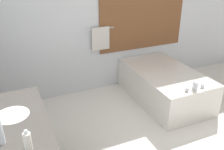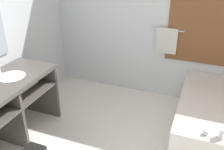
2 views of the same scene
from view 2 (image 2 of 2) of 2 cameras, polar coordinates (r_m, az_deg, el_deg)
name	(u,v)px [view 2 (image 2 of 2)]	position (r m, az deg, el deg)	size (l,w,h in m)	color
wall_back_with_blinds	(192,18)	(3.90, 17.78, 12.32)	(7.40, 0.13, 2.70)	silver
vanity_counter	(4,101)	(3.25, -23.52, -5.46)	(0.63, 1.47, 0.85)	#4C4742
bathtub	(216,118)	(3.52, 22.74, -9.00)	(0.96, 1.64, 0.65)	silver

